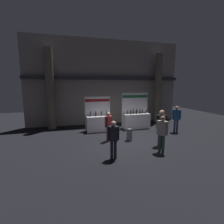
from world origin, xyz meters
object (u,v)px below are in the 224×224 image
object	(u,v)px
visitor_1	(108,124)
visitor_2	(162,131)
visitor_0	(161,124)
trash_bin	(129,134)
exhibitor_booth_0	(99,122)
visitor_3	(176,117)
visitor_4	(114,137)
exhibitor_booth_1	(136,119)

from	to	relation	value
visitor_1	visitor_2	size ratio (longest dim) A/B	0.94
visitor_0	trash_bin	bearing A→B (deg)	-34.02
visitor_1	visitor_2	distance (m)	2.90
exhibitor_booth_0	visitor_1	size ratio (longest dim) A/B	1.43
visitor_2	visitor_3	size ratio (longest dim) A/B	0.99
visitor_0	visitor_2	world-z (taller)	visitor_0
visitor_2	visitor_4	world-z (taller)	visitor_2
trash_bin	visitor_4	xyz separation A→B (m)	(-1.49, -1.99, 0.60)
visitor_2	trash_bin	bearing A→B (deg)	-17.48
trash_bin	visitor_1	size ratio (longest dim) A/B	0.42
visitor_0	visitor_3	world-z (taller)	visitor_0
visitor_1	visitor_4	distance (m)	2.29
trash_bin	visitor_0	distance (m)	1.84
exhibitor_booth_1	visitor_0	size ratio (longest dim) A/B	1.36
exhibitor_booth_1	visitor_3	xyz separation A→B (m)	(2.05, -1.61, 0.39)
exhibitor_booth_0	trash_bin	world-z (taller)	exhibitor_booth_0
exhibitor_booth_1	visitor_0	xyz separation A→B (m)	(-0.19, -3.45, 0.46)
visitor_1	visitor_2	xyz separation A→B (m)	(1.89, -2.20, 0.07)
trash_bin	visitor_4	distance (m)	2.56
visitor_0	exhibitor_booth_0	bearing A→B (deg)	-45.41
visitor_0	visitor_2	bearing A→B (deg)	68.86
visitor_0	visitor_1	bearing A→B (deg)	-22.34
visitor_1	visitor_2	world-z (taller)	visitor_2
exhibitor_booth_1	trash_bin	world-z (taller)	exhibitor_booth_1
visitor_2	visitor_3	distance (m)	3.76
exhibitor_booth_0	exhibitor_booth_1	world-z (taller)	exhibitor_booth_1
exhibitor_booth_0	exhibitor_booth_1	distance (m)	2.68
visitor_0	visitor_3	xyz separation A→B (m)	(2.24, 1.83, -0.07)
exhibitor_booth_0	visitor_1	xyz separation A→B (m)	(0.15, -2.02, 0.33)
trash_bin	visitor_2	distance (m)	2.18
exhibitor_booth_0	exhibitor_booth_1	bearing A→B (deg)	0.34
visitor_0	visitor_2	distance (m)	0.91
visitor_3	visitor_1	bearing A→B (deg)	-145.22
visitor_1	trash_bin	bearing A→B (deg)	134.76
exhibitor_booth_0	visitor_0	xyz separation A→B (m)	(2.49, -3.43, 0.49)
exhibitor_booth_0	visitor_3	bearing A→B (deg)	-18.66
visitor_4	visitor_2	bearing A→B (deg)	13.78
exhibitor_booth_0	visitor_4	distance (m)	4.30
exhibitor_booth_1	visitor_4	xyz separation A→B (m)	(-2.91, -4.30, 0.31)
visitor_3	exhibitor_booth_1	bearing A→B (deg)	171.28
exhibitor_booth_0	trash_bin	size ratio (longest dim) A/B	3.37
trash_bin	visitor_0	size ratio (longest dim) A/B	0.37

